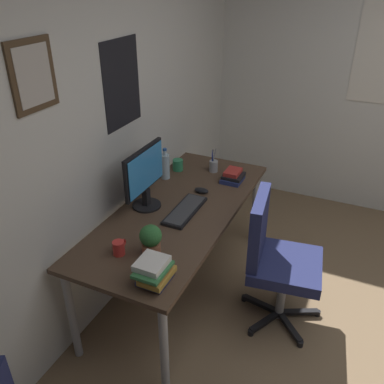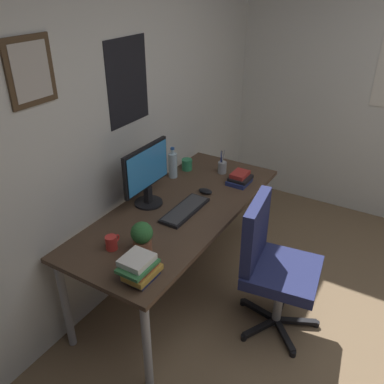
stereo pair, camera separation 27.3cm
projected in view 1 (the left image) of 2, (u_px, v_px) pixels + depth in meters
name	position (u px, v px, depth m)	size (l,w,h in m)	color
wall_back	(97.00, 130.00, 2.55)	(4.40, 0.10, 2.60)	silver
desk	(179.00, 216.00, 2.87)	(1.80, 0.76, 0.72)	#4C3828
office_chair	(275.00, 255.00, 2.69)	(0.57, 0.57, 0.95)	#1E234C
monitor	(145.00, 176.00, 2.75)	(0.46, 0.20, 0.43)	black
keyboard	(185.00, 210.00, 2.79)	(0.43, 0.15, 0.03)	black
computer_mouse	(201.00, 190.00, 3.03)	(0.06, 0.11, 0.04)	black
water_bottle	(165.00, 166.00, 3.20)	(0.07, 0.07, 0.25)	silver
coffee_mug_near	(119.00, 248.00, 2.36)	(0.11, 0.07, 0.09)	red
coffee_mug_far	(178.00, 165.00, 3.35)	(0.12, 0.09, 0.09)	#2D8C59
potted_plant	(151.00, 239.00, 2.33)	(0.13, 0.13, 0.20)	brown
pen_cup	(213.00, 165.00, 3.32)	(0.07, 0.07, 0.20)	#9EA0A5
book_stack_left	(233.00, 176.00, 3.18)	(0.18, 0.16, 0.09)	navy
book_stack_right	(154.00, 271.00, 2.14)	(0.22, 0.17, 0.14)	navy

